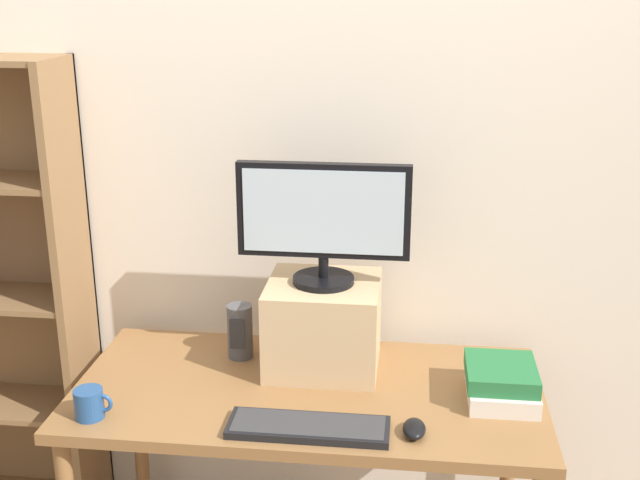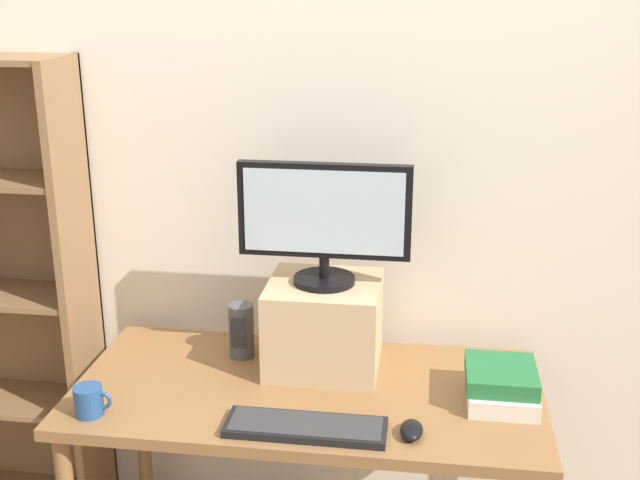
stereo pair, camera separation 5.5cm
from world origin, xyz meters
name	(u,v)px [view 2 (the right image)]	position (x,y,z in m)	size (l,w,h in m)	color
back_wall	(328,172)	(0.00, 0.46, 1.30)	(7.00, 0.08, 2.60)	beige
desk	(307,408)	(0.00, 0.00, 0.65)	(1.44, 0.71, 0.72)	olive
riser_box	(324,324)	(0.03, 0.16, 0.87)	(0.36, 0.33, 0.29)	tan
computer_monitor	(324,219)	(0.03, 0.16, 1.22)	(0.54, 0.19, 0.39)	black
keyboard	(306,427)	(0.04, -0.25, 0.74)	(0.45, 0.14, 0.02)	black
computer_mouse	(411,430)	(0.33, -0.23, 0.74)	(0.06, 0.10, 0.04)	black
book_stack	(501,385)	(0.59, 0.00, 0.78)	(0.21, 0.25, 0.11)	silver
coffee_mug	(89,401)	(-0.60, -0.25, 0.77)	(0.11, 0.08, 0.09)	#234C84
desk_speaker	(241,330)	(-0.25, 0.18, 0.82)	(0.08, 0.09, 0.18)	#4C4C51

